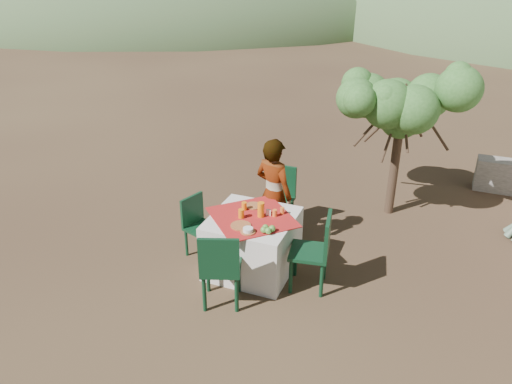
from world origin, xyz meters
TOP-DOWN VIEW (x-y plane):
  - ground at (0.00, 0.00)m, footprint 160.00×160.00m
  - table at (-0.34, -0.31)m, footprint 1.30×1.30m
  - chair_far at (-0.38, 0.83)m, footprint 0.44×0.44m
  - chair_near at (-0.38, -1.14)m, footprint 0.58×0.58m
  - chair_left at (-1.14, -0.24)m, footprint 0.48×0.48m
  - chair_right at (0.52, -0.38)m, footprint 0.52×0.52m
  - person at (-0.29, 0.35)m, footprint 0.66×0.54m
  - shrub_tree at (1.14, 1.97)m, footprint 1.77×1.73m
  - hill_near_left at (-18.00, 30.00)m, footprint 40.00×40.00m
  - plate_far at (-0.43, -0.05)m, footprint 0.22×0.22m
  - plate_near at (-0.38, -0.57)m, footprint 0.25×0.25m
  - glass_far at (-0.50, -0.18)m, footprint 0.07×0.07m
  - glass_near at (-0.45, -0.38)m, footprint 0.07×0.07m
  - juice_pitcher at (-0.24, -0.26)m, footprint 0.09×0.09m
  - bowl_plate at (-0.24, -0.67)m, footprint 0.18×0.18m
  - white_bowl at (-0.24, -0.67)m, footprint 0.12×0.12m
  - jar_left at (-0.08, -0.19)m, footprint 0.06×0.06m
  - jar_right at (-0.02, -0.09)m, footprint 0.05×0.05m
  - napkin_holder at (-0.16, -0.20)m, footprint 0.07×0.05m
  - fruit_cluster at (-0.03, -0.58)m, footprint 0.16×0.15m

SIDE VIEW (x-z plane):
  - ground at x=0.00m, z-range 0.00..0.00m
  - hill_near_left at x=-18.00m, z-range -8.00..8.00m
  - table at x=-0.34m, z-range 0.00..0.76m
  - chair_left at x=-1.14m, z-range 0.05..0.88m
  - chair_far at x=-0.38m, z-range 0.05..1.00m
  - chair_near at x=-0.38m, z-range 0.05..1.03m
  - chair_right at x=0.52m, z-range 0.05..1.04m
  - bowl_plate at x=-0.24m, z-range 0.76..0.77m
  - plate_far at x=-0.43m, z-range 0.76..0.78m
  - plate_near at x=-0.38m, z-range 0.76..0.78m
  - person at x=-0.29m, z-range 0.00..1.56m
  - white_bowl at x=-0.24m, z-range 0.77..0.82m
  - fruit_cluster at x=-0.03m, z-range 0.76..0.84m
  - napkin_holder at x=-0.16m, z-range 0.76..0.84m
  - jar_right at x=-0.02m, z-range 0.76..0.85m
  - jar_left at x=-0.08m, z-range 0.76..0.85m
  - glass_far at x=-0.50m, z-range 0.76..0.87m
  - glass_near at x=-0.45m, z-range 0.76..0.88m
  - juice_pitcher at x=-0.24m, z-range 0.76..0.95m
  - shrub_tree at x=1.14m, z-range 0.60..2.68m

